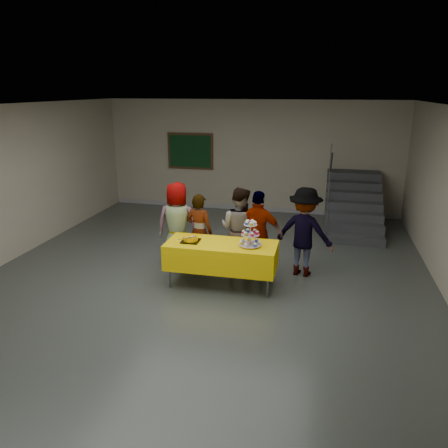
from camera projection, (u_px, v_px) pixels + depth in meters
The scene contains 11 objects.
room_shell at pixel (200, 163), 7.00m from camera, with size 10.00×10.04×3.02m.
bake_table at pixel (221, 255), 7.44m from camera, with size 1.88×0.78×0.77m.
cupcake_stand at pixel (250, 236), 7.20m from camera, with size 0.38×0.38×0.44m.
bear_cake at pixel (191, 238), 7.45m from camera, with size 0.32×0.36×0.12m.
schoolchild_a at pixel (177, 224), 8.28m from camera, with size 0.79×0.51×1.62m, color slate.
schoolchild_b at pixel (199, 232), 8.14m from camera, with size 0.53×0.34×1.44m, color slate.
schoolchild_c at pixel (239, 229), 8.07m from camera, with size 0.77×0.60×1.57m, color slate.
schoolchild_d at pixel (258, 233), 7.87m from camera, with size 0.91×0.38×1.55m, color slate.
schoolchild_e at pixel (304, 232), 7.82m from camera, with size 1.05×0.60×1.63m, color slate.
staircase at pixel (352, 207), 10.74m from camera, with size 1.30×2.40×2.04m.
noticeboard at pixel (190, 151), 12.12m from camera, with size 1.30×0.05×1.00m.
Camera 1 is at (1.94, -6.69, 3.28)m, focal length 35.00 mm.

